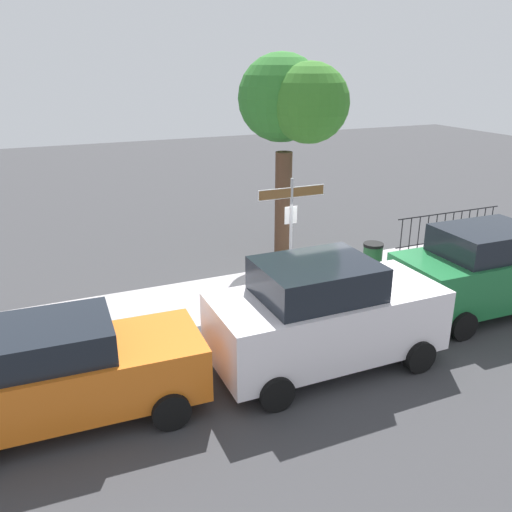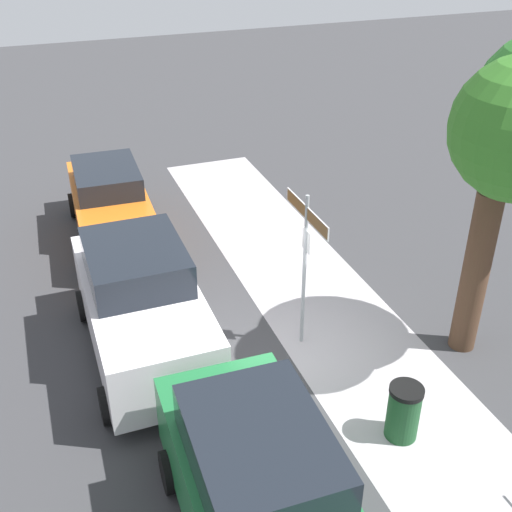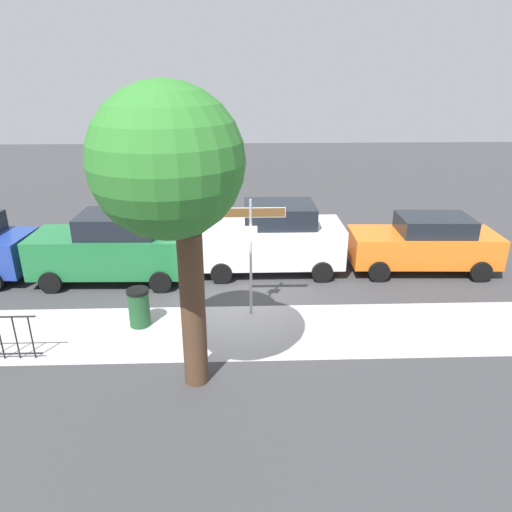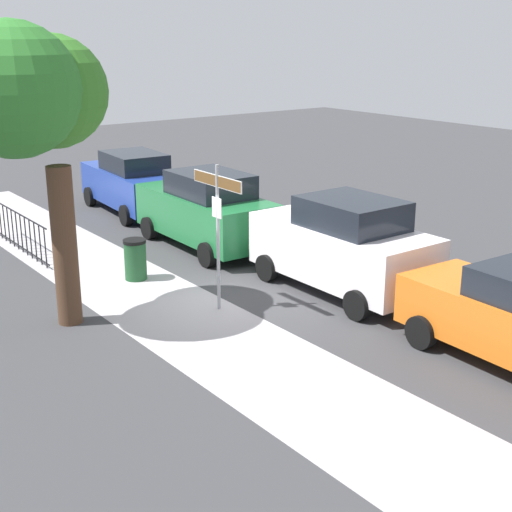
% 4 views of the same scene
% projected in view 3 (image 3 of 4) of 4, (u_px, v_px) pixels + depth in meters
% --- Properties ---
extents(ground_plane, '(60.00, 60.00, 0.00)m').
position_uv_depth(ground_plane, '(232.00, 306.00, 12.83)').
color(ground_plane, '#38383A').
extents(sidewalk_strip, '(24.00, 2.60, 0.00)m').
position_uv_depth(sidewalk_strip, '(149.00, 333.00, 11.56)').
color(sidewalk_strip, '#A6A1A4').
rests_on(sidewalk_strip, ground_plane).
extents(street_sign, '(1.71, 0.07, 3.10)m').
position_uv_depth(street_sign, '(251.00, 235.00, 11.66)').
color(street_sign, '#9EA0A5').
rests_on(street_sign, ground_plane).
extents(shade_tree, '(2.80, 3.25, 5.91)m').
position_uv_depth(shade_tree, '(159.00, 167.00, 7.77)').
color(shade_tree, '#4C3323').
rests_on(shade_tree, ground_plane).
extents(car_orange, '(4.58, 2.06, 1.79)m').
position_uv_depth(car_orange, '(425.00, 243.00, 14.82)').
color(car_orange, orange).
rests_on(car_orange, ground_plane).
extents(car_white, '(4.47, 2.15, 2.18)m').
position_uv_depth(car_white, '(272.00, 238.00, 14.78)').
color(car_white, white).
rests_on(car_white, ground_plane).
extents(car_green, '(4.67, 2.15, 2.10)m').
position_uv_depth(car_green, '(113.00, 247.00, 14.13)').
color(car_green, '#1E6C37').
rests_on(car_green, ground_plane).
extents(trash_bin, '(0.55, 0.55, 0.98)m').
position_uv_depth(trash_bin, '(139.00, 307.00, 11.74)').
color(trash_bin, '#1E4C28').
rests_on(trash_bin, ground_plane).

